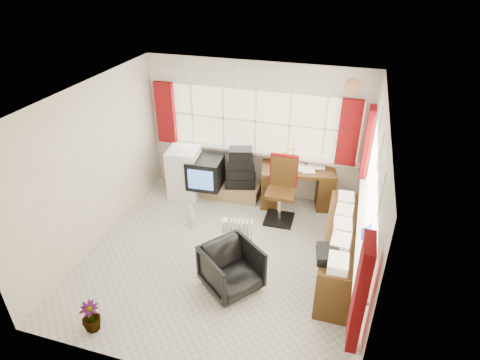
% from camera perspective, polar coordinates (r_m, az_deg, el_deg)
% --- Properties ---
extents(ground, '(4.00, 4.00, 0.00)m').
position_cam_1_polar(ground, '(6.23, -2.66, -10.85)').
color(ground, beige).
rests_on(ground, ground).
extents(room_walls, '(4.00, 4.00, 4.00)m').
position_cam_1_polar(room_walls, '(5.38, -3.03, 1.34)').
color(room_walls, beige).
rests_on(room_walls, ground).
extents(window_back, '(3.70, 0.12, 3.60)m').
position_cam_1_polar(window_back, '(7.29, 2.13, 4.54)').
color(window_back, beige).
rests_on(window_back, room_walls).
extents(window_right, '(0.12, 3.70, 3.60)m').
position_cam_1_polar(window_right, '(5.44, 17.00, -6.67)').
color(window_right, beige).
rests_on(window_right, room_walls).
extents(curtains, '(3.83, 3.83, 1.15)m').
position_cam_1_polar(curtains, '(6.01, 8.31, 3.81)').
color(curtains, maroon).
rests_on(curtains, room_walls).
extents(overhead_cabinets, '(3.98, 3.98, 0.48)m').
position_cam_1_polar(overhead_cabinets, '(5.75, 9.53, 11.09)').
color(overhead_cabinets, silver).
rests_on(overhead_cabinets, room_walls).
extents(desk, '(1.39, 0.88, 0.78)m').
position_cam_1_polar(desk, '(7.27, 8.15, -0.57)').
color(desk, '#4B3011').
rests_on(desk, ground).
extents(desk_lamp, '(0.16, 0.14, 0.44)m').
position_cam_1_polar(desk_lamp, '(6.94, 7.61, 3.82)').
color(desk_lamp, '#FFE60A').
rests_on(desk_lamp, desk).
extents(task_chair, '(0.49, 0.52, 1.15)m').
position_cam_1_polar(task_chair, '(6.78, 6.00, -0.89)').
color(task_chair, black).
rests_on(task_chair, ground).
extents(office_chair, '(0.99, 0.99, 0.65)m').
position_cam_1_polar(office_chair, '(5.55, -1.22, -12.44)').
color(office_chair, black).
rests_on(office_chair, ground).
extents(radiator, '(0.42, 0.21, 0.61)m').
position_cam_1_polar(radiator, '(6.14, -0.09, -8.57)').
color(radiator, white).
rests_on(radiator, ground).
extents(credenza, '(0.50, 2.00, 0.85)m').
position_cam_1_polar(credenza, '(5.92, 14.18, -9.54)').
color(credenza, '#4B3011').
rests_on(credenza, ground).
extents(file_tray, '(0.33, 0.39, 0.12)m').
position_cam_1_polar(file_tray, '(5.14, 12.39, -10.30)').
color(file_tray, black).
rests_on(file_tray, credenza).
extents(tv_bench, '(1.40, 0.50, 0.25)m').
position_cam_1_polar(tv_bench, '(7.63, -2.42, -1.22)').
color(tv_bench, '#A68553').
rests_on(tv_bench, ground).
extents(crt_tv, '(0.63, 0.60, 0.55)m').
position_cam_1_polar(crt_tv, '(7.36, -4.98, 1.06)').
color(crt_tv, black).
rests_on(crt_tv, tv_bench).
extents(hifi_stack, '(0.62, 0.48, 0.75)m').
position_cam_1_polar(hifi_stack, '(7.32, 0.06, 1.56)').
color(hifi_stack, black).
rests_on(hifi_stack, tv_bench).
extents(mini_fridge, '(0.60, 0.60, 0.93)m').
position_cam_1_polar(mini_fridge, '(7.54, -7.91, 1.09)').
color(mini_fridge, white).
rests_on(mini_fridge, ground).
extents(spray_bottle_a, '(0.14, 0.14, 0.31)m').
position_cam_1_polar(spray_bottle_a, '(6.95, -6.95, -4.56)').
color(spray_bottle_a, white).
rests_on(spray_bottle_a, ground).
extents(spray_bottle_b, '(0.11, 0.11, 0.18)m').
position_cam_1_polar(spray_bottle_b, '(6.82, -6.95, -6.02)').
color(spray_bottle_b, '#86C8BC').
rests_on(spray_bottle_b, ground).
extents(flower_vase, '(0.30, 0.30, 0.42)m').
position_cam_1_polar(flower_vase, '(5.44, -20.47, -17.74)').
color(flower_vase, black).
rests_on(flower_vase, ground).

